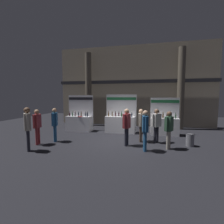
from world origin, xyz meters
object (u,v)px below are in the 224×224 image
object	(u,v)px
visitor_7	(28,125)
visitor_8	(55,122)
visitor_5	(156,122)
exhibitor_booth_1	(120,123)
visitor_0	(37,124)
exhibitor_booth_2	(165,125)
trash_bin	(190,140)
visitor_1	(145,127)
exhibitor_booth_0	(79,122)
visitor_2	(141,122)
visitor_3	(169,127)
visitor_6	(127,124)

from	to	relation	value
visitor_7	visitor_8	distance (m)	1.60
visitor_8	visitor_5	bearing A→B (deg)	80.81
exhibitor_booth_1	visitor_8	distance (m)	4.04
visitor_0	exhibitor_booth_2	bearing A→B (deg)	115.41
visitor_0	visitor_8	size ratio (longest dim) A/B	0.99
visitor_0	visitor_5	bearing A→B (deg)	101.87
trash_bin	visitor_1	distance (m)	2.43
exhibitor_booth_0	visitor_5	xyz separation A→B (m)	(4.93, -1.82, 0.42)
exhibitor_booth_2	visitor_2	world-z (taller)	exhibitor_booth_2
trash_bin	visitor_3	world-z (taller)	visitor_3
exhibitor_booth_1	visitor_8	bearing A→B (deg)	-134.33
visitor_2	visitor_7	distance (m)	5.16
visitor_6	exhibitor_booth_1	bearing A→B (deg)	31.23
visitor_5	exhibitor_booth_1	bearing A→B (deg)	87.93
visitor_2	visitor_6	bearing A→B (deg)	142.72
trash_bin	visitor_6	xyz separation A→B (m)	(-2.86, -0.60, 0.74)
visitor_1	exhibitor_booth_1	bearing A→B (deg)	17.39
visitor_5	visitor_8	size ratio (longest dim) A/B	0.99
exhibitor_booth_1	visitor_6	world-z (taller)	exhibitor_booth_1
visitor_3	visitor_8	xyz separation A→B (m)	(-5.47, -0.09, 0.02)
visitor_8	visitor_6	bearing A→B (deg)	72.08
exhibitor_booth_0	visitor_8	xyz separation A→B (m)	(-0.05, -2.80, 0.42)
visitor_5	exhibitor_booth_0	bearing A→B (deg)	109.02
visitor_2	visitor_7	size ratio (longest dim) A/B	0.90
visitor_1	visitor_2	world-z (taller)	visitor_1
exhibitor_booth_1	visitor_5	world-z (taller)	exhibitor_booth_1
exhibitor_booth_2	trash_bin	size ratio (longest dim) A/B	3.76
visitor_1	visitor_0	bearing A→B (deg)	83.24
exhibitor_booth_1	visitor_8	xyz separation A→B (m)	(-2.81, -2.88, 0.39)
visitor_3	visitor_1	bearing A→B (deg)	144.27
exhibitor_booth_2	visitor_0	bearing A→B (deg)	-149.77
visitor_0	visitor_3	world-z (taller)	visitor_0
visitor_0	visitor_1	world-z (taller)	visitor_1
visitor_5	visitor_8	distance (m)	5.07
visitor_2	visitor_8	bearing A→B (deg)	101.16
visitor_0	visitor_6	bearing A→B (deg)	96.36
exhibitor_booth_2	visitor_3	world-z (taller)	exhibitor_booth_2
exhibitor_booth_1	visitor_3	distance (m)	3.87
exhibitor_booth_0	exhibitor_booth_2	xyz separation A→B (m)	(5.44, 0.04, -0.00)
exhibitor_booth_1	visitor_1	xyz separation A→B (m)	(1.67, -3.30, 0.40)
visitor_0	visitor_7	size ratio (longest dim) A/B	0.91
visitor_6	exhibitor_booth_0	bearing A→B (deg)	68.26
visitor_6	visitor_1	bearing A→B (deg)	-109.07
exhibitor_booth_0	exhibitor_booth_2	size ratio (longest dim) A/B	1.07
visitor_6	visitor_3	bearing A→B (deg)	-77.28
visitor_8	visitor_3	bearing A→B (deg)	70.57
visitor_0	exhibitor_booth_0	bearing A→B (deg)	166.09
visitor_0	visitor_2	world-z (taller)	visitor_0
exhibitor_booth_1	visitor_7	distance (m)	5.44
exhibitor_booth_0	visitor_8	distance (m)	2.83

